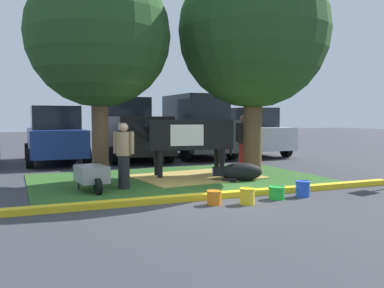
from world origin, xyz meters
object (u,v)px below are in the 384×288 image
(wheelbarrow, at_px, (92,175))
(sedan_blue, at_px, (55,135))
(bucket_blue, at_px, (303,188))
(suv_dark_grey, at_px, (194,126))
(shade_tree_right, at_px, (253,33))
(cow_holstein, at_px, (186,135))
(bucket_green, at_px, (277,193))
(person_visitor_near, at_px, (124,154))
(pickup_truck_black, at_px, (129,130))
(shade_tree_left, at_px, (99,36))
(calf_lying, at_px, (240,172))
(bucket_orange, at_px, (214,197))
(sedan_silver, at_px, (250,132))
(bucket_yellow, at_px, (247,196))
(person_handler, at_px, (244,142))

(wheelbarrow, height_order, sedan_blue, sedan_blue)
(bucket_blue, relative_size, suv_dark_grey, 0.07)
(shade_tree_right, bearing_deg, cow_holstein, 160.26)
(shade_tree_right, height_order, bucket_green, shade_tree_right)
(person_visitor_near, distance_m, bucket_blue, 4.01)
(cow_holstein, height_order, sedan_blue, sedan_blue)
(pickup_truck_black, bearing_deg, sedan_blue, -172.73)
(shade_tree_left, relative_size, pickup_truck_black, 0.99)
(calf_lying, relative_size, bucket_blue, 4.05)
(bucket_orange, bearing_deg, shade_tree_right, 48.55)
(cow_holstein, distance_m, wheelbarrow, 3.14)
(calf_lying, distance_m, bucket_green, 2.39)
(shade_tree_left, xyz_separation_m, wheelbarrow, (-0.38, -0.99, -3.22))
(shade_tree_left, bearing_deg, bucket_blue, -42.51)
(shade_tree_left, relative_size, bucket_blue, 16.25)
(person_visitor_near, relative_size, bucket_green, 4.53)
(calf_lying, relative_size, pickup_truck_black, 0.25)
(wheelbarrow, distance_m, bucket_blue, 4.55)
(person_visitor_near, height_order, bucket_orange, person_visitor_near)
(person_visitor_near, bearing_deg, shade_tree_left, 110.08)
(wheelbarrow, xyz_separation_m, pickup_truck_black, (2.59, 6.78, 0.73))
(bucket_green, bearing_deg, cow_holstein, 98.39)
(bucket_orange, distance_m, sedan_silver, 10.56)
(sedan_silver, bearing_deg, bucket_blue, -114.01)
(bucket_orange, height_order, pickup_truck_black, pickup_truck_black)
(bucket_yellow, xyz_separation_m, sedan_blue, (-2.69, 8.90, 0.82))
(sedan_blue, bearing_deg, person_visitor_near, -81.71)
(bucket_orange, bearing_deg, wheelbarrow, 129.86)
(person_visitor_near, bearing_deg, bucket_green, -42.26)
(pickup_truck_black, bearing_deg, shade_tree_left, -110.91)
(person_visitor_near, xyz_separation_m, bucket_green, (2.56, -2.32, -0.68))
(shade_tree_left, height_order, calf_lying, shade_tree_left)
(shade_tree_left, bearing_deg, calf_lying, -15.57)
(person_visitor_near, relative_size, bucket_yellow, 4.92)
(calf_lying, bearing_deg, sedan_silver, 57.52)
(cow_holstein, distance_m, bucket_yellow, 3.91)
(shade_tree_right, xyz_separation_m, wheelbarrow, (-4.50, -0.67, -3.54))
(person_visitor_near, distance_m, wheelbarrow, 0.85)
(bucket_orange, xyz_separation_m, pickup_truck_black, (0.70, 9.05, 0.97))
(shade_tree_right, relative_size, pickup_truck_black, 1.11)
(person_handler, bearing_deg, calf_lying, -122.83)
(bucket_green, relative_size, bucket_blue, 1.02)
(person_handler, bearing_deg, shade_tree_right, -103.03)
(cow_holstein, xyz_separation_m, pickup_truck_black, (-0.17, 5.48, -0.04))
(bucket_green, relative_size, sedan_silver, 0.08)
(shade_tree_right, height_order, sedan_blue, shade_tree_right)
(shade_tree_left, xyz_separation_m, bucket_blue, (3.56, -3.26, -3.43))
(calf_lying, xyz_separation_m, suv_dark_grey, (1.46, 6.36, 1.03))
(calf_lying, distance_m, bucket_blue, 2.33)
(wheelbarrow, bearing_deg, person_visitor_near, 2.95)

